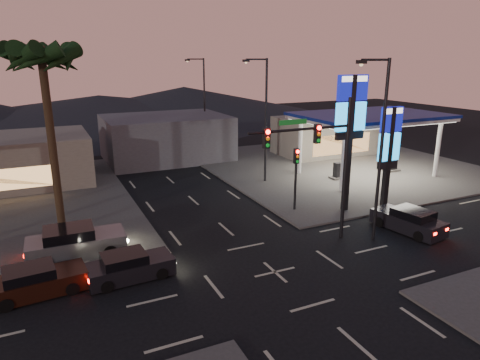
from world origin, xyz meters
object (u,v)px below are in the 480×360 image
traffic_signal_mast (321,152)px  suv_station (409,221)px  car_lane_b_front (75,243)px  car_lane_a_front (129,267)px  gas_station (370,118)px  pylon_sign_tall (351,117)px  car_lane_a_mid (36,282)px  pylon_sign_short (389,143)px

traffic_signal_mast → suv_station: size_ratio=1.79×
car_lane_b_front → car_lane_a_front: bearing=-60.2°
gas_station → pylon_sign_tall: (-7.50, -6.50, 1.31)m
pylon_sign_tall → gas_station: bearing=40.9°
car_lane_a_mid → car_lane_b_front: 3.82m
pylon_sign_tall → traffic_signal_mast: (-4.74, -3.51, -1.17)m
gas_station → car_lane_a_front: gas_station is taller
gas_station → traffic_signal_mast: bearing=-140.7°
car_lane_b_front → suv_station: 18.93m
gas_station → traffic_signal_mast: size_ratio=1.53×
car_lane_a_front → car_lane_b_front: (-2.06, 3.60, 0.14)m
car_lane_a_mid → pylon_sign_short: bearing=5.0°
traffic_signal_mast → car_lane_a_front: (-10.24, 0.36, -4.62)m
gas_station → car_lane_a_front: (-22.48, -9.65, -4.47)m
gas_station → pylon_sign_tall: bearing=-139.1°
car_lane_a_front → car_lane_b_front: bearing=119.8°
car_lane_a_front → suv_station: (16.24, -1.27, 0.05)m
pylon_sign_short → car_lane_b_front: 19.98m
suv_station → car_lane_a_mid: bearing=175.6°
pylon_sign_tall → pylon_sign_short: pylon_sign_tall is taller
pylon_sign_tall → car_lane_b_front: (-17.04, 0.45, -5.64)m
car_lane_a_front → traffic_signal_mast: bearing=-2.0°
gas_station → car_lane_a_mid: size_ratio=2.86×
pylon_sign_tall → car_lane_a_mid: size_ratio=2.11×
pylon_sign_tall → traffic_signal_mast: pylon_sign_tall is taller
traffic_signal_mast → car_lane_a_mid: size_ratio=1.88×
car_lane_a_mid → car_lane_a_front: bearing=-4.1°
pylon_sign_short → car_lane_a_front: 18.07m
car_lane_a_front → suv_station: suv_station is taller
pylon_sign_tall → car_lane_a_mid: (-18.93, -2.87, -5.77)m
car_lane_a_mid → suv_station: 20.26m
traffic_signal_mast → car_lane_b_front: 13.67m
pylon_sign_tall → traffic_signal_mast: size_ratio=1.12×
pylon_sign_tall → car_lane_a_front: (-14.98, -3.15, -5.78)m
car_lane_b_front → car_lane_a_mid: bearing=-119.8°
pylon_sign_tall → suv_station: pylon_sign_tall is taller
car_lane_a_front → suv_station: 16.29m
gas_station → car_lane_b_front: size_ratio=2.42×
traffic_signal_mast → car_lane_b_front: (-12.29, 3.96, -4.47)m
pylon_sign_tall → suv_station: (1.26, -4.41, -5.74)m
pylon_sign_tall → car_lane_a_mid: 20.00m
pylon_sign_tall → car_lane_b_front: pylon_sign_tall is taller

